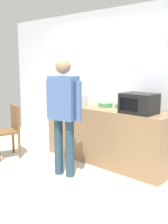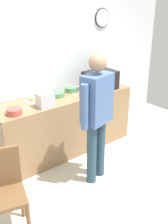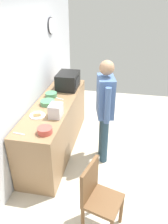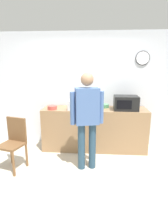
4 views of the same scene
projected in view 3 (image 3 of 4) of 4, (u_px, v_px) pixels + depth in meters
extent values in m
plane|color=beige|center=(122.00, 164.00, 3.86)|extent=(6.00, 6.00, 0.00)
cube|color=silver|center=(24.00, 86.00, 3.50)|extent=(5.40, 0.10, 2.60)
cylinder|color=white|center=(51.00, 26.00, 4.24)|extent=(0.28, 0.03, 0.28)
cylinder|color=black|center=(51.00, 26.00, 4.24)|extent=(0.31, 0.02, 0.31)
cube|color=#93704C|center=(56.00, 126.00, 4.05)|extent=(2.28, 0.62, 0.94)
cube|color=black|center=(68.00, 81.00, 4.31)|extent=(0.50, 0.38, 0.30)
cube|color=black|center=(77.00, 82.00, 4.22)|extent=(0.30, 0.01, 0.18)
cylinder|color=white|center=(37.00, 116.00, 3.41)|extent=(0.24, 0.24, 0.01)
cube|color=#DAB871|center=(37.00, 114.00, 3.40)|extent=(0.14, 0.14, 0.05)
cylinder|color=#4C8E60|center=(51.00, 95.00, 4.01)|extent=(0.21, 0.21, 0.08)
cylinder|color=#C64C42|center=(45.00, 130.00, 2.99)|extent=(0.20, 0.20, 0.08)
cylinder|color=#4C8E60|center=(48.00, 102.00, 3.74)|extent=(0.24, 0.24, 0.07)
cube|color=silver|center=(56.00, 111.00, 3.36)|extent=(0.22, 0.18, 0.20)
cube|color=silver|center=(59.00, 99.00, 3.94)|extent=(0.08, 0.17, 0.01)
cube|color=silver|center=(19.00, 134.00, 2.99)|extent=(0.04, 0.17, 0.01)
cylinder|color=#264256|center=(103.00, 133.00, 3.91)|extent=(0.13, 0.13, 0.86)
cylinder|color=#264256|center=(104.00, 140.00, 3.73)|extent=(0.13, 0.13, 0.86)
cube|color=#47669E|center=(105.00, 97.00, 3.46)|extent=(0.44, 0.33, 0.63)
cylinder|color=#47669E|center=(103.00, 92.00, 3.70)|extent=(0.09, 0.09, 0.57)
cylinder|color=#47669E|center=(107.00, 106.00, 3.26)|extent=(0.09, 0.09, 0.57)
sphere|color=#A37A5B|center=(107.00, 68.00, 3.24)|extent=(0.22, 0.22, 0.22)
cylinder|color=brown|center=(121.00, 210.00, 2.80)|extent=(0.04, 0.04, 0.45)
cylinder|color=brown|center=(83.00, 221.00, 2.66)|extent=(0.04, 0.04, 0.45)
cylinder|color=brown|center=(95.00, 199.00, 2.94)|extent=(0.04, 0.04, 0.45)
cube|color=brown|center=(103.00, 201.00, 2.61)|extent=(0.50, 0.50, 0.04)
cube|color=brown|center=(90.00, 180.00, 2.57)|extent=(0.40, 0.15, 0.45)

